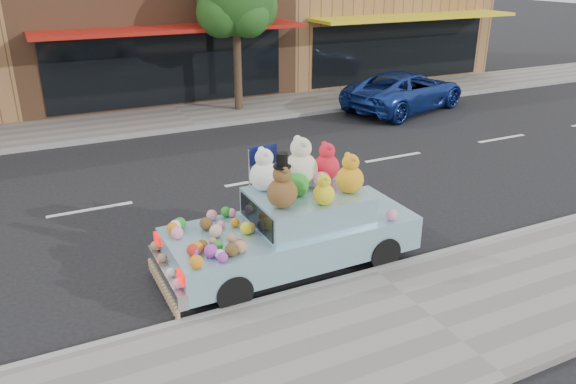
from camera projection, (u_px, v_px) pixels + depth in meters
ground at (259, 181)px, 13.80m from camera, size 120.00×120.00×0.00m
near_sidewalk at (431, 319)px, 8.38m from camera, size 60.00×3.00×0.12m
far_sidewalk at (184, 117)px, 19.18m from camera, size 60.00×3.00×0.12m
near_kerb at (374, 272)px, 9.62m from camera, size 60.00×0.12×0.13m
far_kerb at (198, 128)px, 17.93m from camera, size 60.00×0.12×0.13m
street_tree at (236, 3)px, 18.65m from camera, size 3.00×2.70×5.22m
car_blue at (405, 91)px, 20.05m from camera, size 5.47×3.71×1.39m
art_car at (293, 224)px, 9.67m from camera, size 4.50×1.81×2.26m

